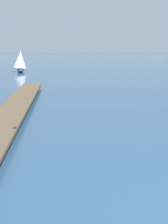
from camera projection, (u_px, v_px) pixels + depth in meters
floating_dock at (14, 108)px, 17.39m from camera, size 3.26×23.98×0.53m
distant_sailboat at (20, 62)px, 46.37m from camera, size 2.51×4.25×3.79m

